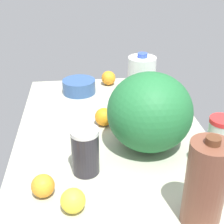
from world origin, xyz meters
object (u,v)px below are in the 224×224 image
Objects in this scene: tumbler_cup at (218,146)px; orange_near_front at (104,117)px; chocolate_milk_jug at (205,185)px; shaker_bottle at (85,151)px; orange_loose at (108,78)px; lemon_beside_bowl at (73,201)px; mixing_bowl at (79,86)px; orange_by_jug at (43,186)px; watermelon at (150,112)px; milk_jug at (141,85)px; lime_far_back at (127,86)px.

orange_near_front is (35.37, 33.39, -6.42)cm from tumbler_cup.
chocolate_milk_jug reaches higher than tumbler_cup.
shaker_bottle is 75.63cm from orange_loose.
lemon_beside_bowl is at bearing 164.77° from orange_near_front.
orange_near_front reaches higher than mixing_bowl.
chocolate_milk_jug is 3.82× the size of orange_by_jug.
tumbler_cup is 2.85× the size of lemon_beside_bowl.
shaker_bottle reaches higher than lemon_beside_bowl.
tumbler_cup is 0.76× the size of chocolate_milk_jug.
watermelon reaches higher than chocolate_milk_jug.
tumbler_cup is 55.83cm from orange_by_jug.
orange_near_front reaches higher than orange_by_jug.
chocolate_milk_jug is at bearing -102.63° from lemon_beside_bowl.
watermelon is at bearing 9.40° from chocolate_milk_jug.
shaker_bottle is 27.61cm from watermelon.
lemon_beside_bowl is (-58.79, 30.56, -9.20)cm from milk_jug.
tumbler_cup reaches higher than lime_far_back.
shaker_bottle is at bearing 159.48° from lime_far_back.
lemon_beside_bowl is (-82.18, 3.19, 0.12)cm from mixing_bowl.
chocolate_milk_jug reaches higher than orange_loose.
mixing_bowl is (64.96, 1.05, -4.66)cm from shaker_bottle.
tumbler_cup reaches higher than mixing_bowl.
milk_jug is at bearing -27.47° from lemon_beside_bowl.
lime_far_back is at bearing -26.66° from orange_by_jug.
milk_jug is 28.94cm from watermelon.
chocolate_milk_jug is at bearing -170.60° from watermelon.
lime_far_back is (88.80, 5.98, -9.86)cm from chocolate_milk_jug.
orange_by_jug is (7.30, 8.90, -0.05)cm from lemon_beside_bowl.
orange_loose is (9.03, -16.14, 0.37)cm from mixing_bowl.
watermelon is 4.02× the size of orange_loose.
tumbler_cup is 23.32cm from chocolate_milk_jug.
chocolate_milk_jug is at bearing -129.75° from shaker_bottle.
chocolate_milk_jug is 4.81× the size of lime_far_back.
shaker_bottle is 2.89× the size of lime_far_back.
milk_jug is 3.80× the size of lemon_beside_bowl.
tumbler_cup is at bearing -161.17° from orange_loose.
mixing_bowl is (89.83, 30.96, -9.20)cm from chocolate_milk_jug.
mixing_bowl is 36.07cm from orange_near_front.
orange_near_front is at bearing -16.02° from shaker_bottle.
chocolate_milk_jug is at bearing -176.15° from lime_far_back.
milk_jug reaches higher than chocolate_milk_jug.
watermelon is at bearing -61.60° from shaker_bottle.
chocolate_milk_jug is 3.76× the size of lemon_beside_bowl.
orange_by_jug is at bearing 161.40° from orange_loose.
milk_jug is at bearing -5.27° from watermelon.
chocolate_milk_jug reaches higher than orange_by_jug.
watermelon is 62.68cm from orange_loose.
lime_far_back is (-1.04, -24.98, -0.66)cm from mixing_bowl.
tumbler_cup is 82.58cm from mixing_bowl.
orange_by_jug is at bearing 121.68° from watermelon.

